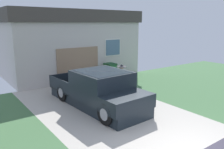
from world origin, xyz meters
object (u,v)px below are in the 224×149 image
object	(u,v)px
house_with_garage	(63,42)
person_with_hat	(121,81)
wheeled_trash_bin	(110,71)
handbag	(128,97)
pickup_truck	(100,91)

from	to	relation	value
house_with_garage	person_with_hat	bearing A→B (deg)	-94.51
person_with_hat	wheeled_trash_bin	world-z (taller)	person_with_hat
handbag	house_with_garage	xyz separation A→B (m)	(0.39, 7.80, 2.05)
person_with_hat	handbag	bearing A→B (deg)	99.08
person_with_hat	handbag	world-z (taller)	person_with_hat
person_with_hat	pickup_truck	bearing A→B (deg)	-25.75
handbag	house_with_garage	size ratio (longest dim) A/B	0.05
pickup_truck	wheeled_trash_bin	world-z (taller)	pickup_truck
handbag	house_with_garage	distance (m)	8.08
handbag	pickup_truck	bearing A→B (deg)	-179.27
pickup_truck	person_with_hat	world-z (taller)	person_with_hat
pickup_truck	house_with_garage	size ratio (longest dim) A/B	0.60
handbag	wheeled_trash_bin	world-z (taller)	wheeled_trash_bin
house_with_garage	wheeled_trash_bin	xyz separation A→B (m)	(1.24, -4.15, -1.61)
house_with_garage	wheeled_trash_bin	bearing A→B (deg)	-73.42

